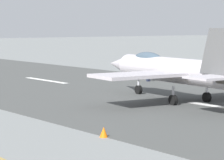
# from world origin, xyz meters

# --- Properties ---
(fighter_jet) EXTENTS (17.90, 15.05, 5.63)m
(fighter_jet) POSITION_xyz_m (5.49, 0.24, 2.43)
(fighter_jet) COLOR #B6B0B8
(fighter_jet) RESTS_ON ground
(crew_person) EXTENTS (0.59, 0.48, 1.73)m
(crew_person) POSITION_xyz_m (18.18, -7.92, 0.86)
(crew_person) COLOR #1E2338
(crew_person) RESTS_ON ground
(marker_cone_near) EXTENTS (0.44, 0.44, 0.55)m
(marker_cone_near) POSITION_xyz_m (-2.81, 13.06, 0.28)
(marker_cone_near) COLOR orange
(marker_cone_near) RESTS_ON ground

